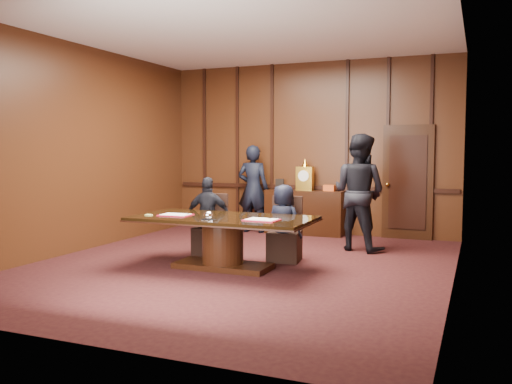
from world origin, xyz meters
TOP-DOWN VIEW (x-y plane):
  - room at (0.07, 0.14)m, footprint 7.00×7.04m
  - sideboard at (0.00, 3.26)m, footprint 1.60×0.45m
  - conference_table at (-0.15, -0.25)m, footprint 2.62×1.32m
  - folder_left at (-0.86, -0.38)m, footprint 0.48×0.36m
  - folder_right at (0.53, -0.41)m, footprint 0.48×0.35m
  - inkstand at (-0.15, -0.70)m, footprint 0.20×0.14m
  - notepad at (-1.22, -0.53)m, footprint 0.11×0.08m
  - chair_left at (-0.80, 0.63)m, footprint 0.53×0.53m
  - chair_right at (0.50, 0.63)m, footprint 0.54×0.54m
  - signatory_left at (-0.80, 0.55)m, footprint 0.81×0.49m
  - signatory_right at (0.50, 0.55)m, footprint 0.66×0.51m
  - witness_left at (-1.08, 3.10)m, footprint 0.69×0.47m
  - witness_right at (1.37, 1.96)m, footprint 1.16×1.03m

SIDE VIEW (x-z plane):
  - chair_left at x=-0.80m, z-range -0.20..0.79m
  - chair_right at x=0.50m, z-range -0.20..0.79m
  - sideboard at x=0.00m, z-range -0.28..1.26m
  - conference_table at x=-0.15m, z-range 0.13..0.89m
  - signatory_right at x=0.50m, z-range 0.00..1.19m
  - signatory_left at x=-0.80m, z-range 0.00..1.28m
  - notepad at x=-1.22m, z-range 0.76..0.77m
  - folder_left at x=-0.86m, z-range 0.76..0.78m
  - folder_right at x=0.53m, z-range 0.76..0.78m
  - inkstand at x=-0.15m, z-range 0.76..0.87m
  - witness_left at x=-1.08m, z-range 0.00..1.82m
  - witness_right at x=1.37m, z-range 0.00..2.00m
  - room at x=0.07m, z-range -0.03..3.47m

